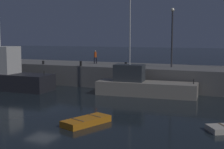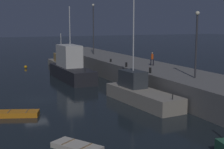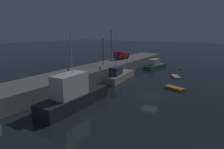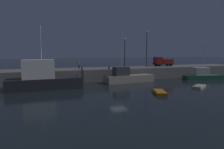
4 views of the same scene
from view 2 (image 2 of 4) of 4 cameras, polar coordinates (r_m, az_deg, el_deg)
The scene contains 14 objects.
ground_plane at distance 36.88m, azimuth -13.15°, elevation -4.31°, with size 320.00×320.00×0.00m, color black.
pier_quay at distance 42.33m, azimuth 8.41°, elevation -0.69°, with size 77.71×7.54×2.56m.
fishing_boat_blue at distance 63.04m, azimuth -8.80°, elevation 2.15°, with size 9.21×2.97×6.30m.
fishing_boat_white at distance 34.43m, azimuth 4.96°, elevation -3.26°, with size 10.68×3.84×10.74m.
fishing_boat_orange at distance 48.72m, azimuth -7.18°, elevation 1.27°, with size 12.33×3.67×10.64m.
dinghy_orange_near at distance 22.46m, azimuth -6.09°, elevation -12.37°, with size 3.69×3.07×0.41m.
rowboat_white_mid at distance 30.99m, azimuth -15.93°, elevation -6.54°, with size 2.60×3.90×0.49m.
mooring_buoy_mid at distance 62.42m, azimuth -14.73°, elevation 1.28°, with size 0.53×0.53×0.53m, color orange.
lamp_post_west at distance 60.09m, azimuth -3.25°, elevation 8.47°, with size 0.44×0.44×9.05m.
lamp_post_east at distance 35.34m, azimuth 14.43°, elevation 6.02°, with size 0.44×0.44×6.93m.
dockworker at distance 44.90m, azimuth 6.98°, elevation 2.85°, with size 0.45×0.45×1.78m.
bollard_west at distance 38.16m, azimuth 6.63°, elevation 0.72°, with size 0.28×0.28×0.64m, color black.
bollard_central at distance 48.59m, azimuth -0.22°, elevation 2.45°, with size 0.28×0.28×0.45m, color black.
bollard_east at distance 43.25m, azimuth 2.50°, elevation 1.72°, with size 0.28×0.28×0.59m, color black.
Camera 2 is at (35.36, -6.29, 8.36)m, focal length 52.79 mm.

